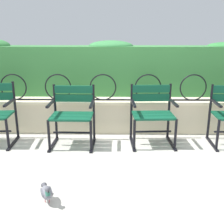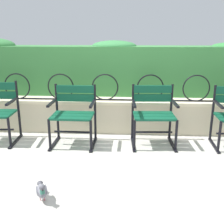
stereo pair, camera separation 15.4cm
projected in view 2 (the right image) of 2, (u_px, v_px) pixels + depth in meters
The scene contains 7 objects.
ground_plane at pixel (111, 154), 3.61m from camera, with size 60.00×60.00×0.00m, color #BCB7AD.
stone_wall at pixel (115, 115), 4.42m from camera, with size 7.43×0.41×0.53m.
iron_arch_fence at pixel (106, 89), 4.23m from camera, with size 6.89×0.02×0.42m.
hedge_row at pixel (114, 69), 4.68m from camera, with size 7.28×0.59×0.94m.
park_chair_centre_left at pixel (74, 113), 3.86m from camera, with size 0.62×0.53×0.85m.
park_chair_centre_right at pixel (153, 113), 3.85m from camera, with size 0.63×0.55×0.85m.
pigeon_near_chairs at pixel (42, 190), 2.58m from camera, with size 0.17×0.28×0.22m.
Camera 2 is at (0.20, -3.30, 1.55)m, focal length 43.35 mm.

